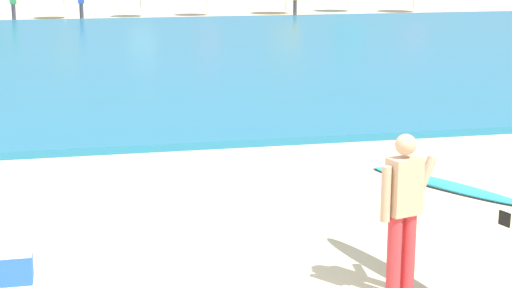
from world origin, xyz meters
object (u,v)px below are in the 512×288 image
Objects in this scene: beachgoer_near_row_left at (295,0)px; cooler_box at (10,266)px; beachgoer_near_row_mid at (81,3)px; beachgoer_near_row_right at (13,4)px; surfer_with_board at (421,198)px.

beachgoer_near_row_left reaches higher than cooler_box.
beachgoer_near_row_mid reaches higher than cooler_box.
beachgoer_near_row_left is at bearing 1.42° from beachgoer_near_row_mid.
beachgoer_near_row_mid is 1.00× the size of beachgoer_near_row_right.
surfer_with_board is 1.50× the size of beachgoer_near_row_left.
surfer_with_board is at bearing -15.32° from cooler_box.
cooler_box is (-1.39, -34.13, -0.66)m from beachgoer_near_row_mid.
beachgoer_near_row_left is at bearing 76.84° from surfer_with_board.
cooler_box is at bearing -86.83° from beachgoer_near_row_right.
beachgoer_near_row_left is 36.64m from cooler_box.
beachgoer_near_row_left is at bearing 0.11° from beachgoer_near_row_right.
cooler_box is at bearing 164.68° from surfer_with_board.
cooler_box is at bearing -110.08° from beachgoer_near_row_left.
surfer_with_board is at bearing -80.16° from beachgoer_near_row_right.
beachgoer_near_row_left is 1.00× the size of beachgoer_near_row_mid.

